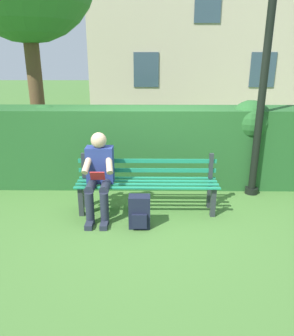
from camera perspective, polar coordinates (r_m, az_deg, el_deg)
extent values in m
plane|color=#477533|center=(4.87, 0.01, -7.57)|extent=(60.00, 60.00, 0.00)
cube|color=#2D3338|center=(4.73, 11.55, -5.87)|extent=(0.07, 0.07, 0.44)
cube|color=#2D3338|center=(4.75, -11.52, -5.76)|extent=(0.07, 0.07, 0.44)
cube|color=#2D3338|center=(4.99, 10.95, -4.47)|extent=(0.07, 0.07, 0.44)
cube|color=#2D3338|center=(5.01, -10.84, -4.37)|extent=(0.07, 0.07, 0.44)
cube|color=#1E8460|center=(4.87, 0.04, -1.77)|extent=(2.04, 0.06, 0.02)
cube|color=#1E8460|center=(4.75, 0.02, -2.33)|extent=(2.04, 0.06, 0.02)
cube|color=#1E8460|center=(4.62, 0.00, -2.91)|extent=(2.04, 0.06, 0.02)
cube|color=#1E8460|center=(4.50, -0.01, -3.53)|extent=(2.04, 0.06, 0.02)
cube|color=#2D3338|center=(4.88, 11.18, 0.37)|extent=(0.06, 0.06, 0.38)
cube|color=#2D3338|center=(4.89, -11.06, 0.45)|extent=(0.06, 0.06, 0.38)
cube|color=#1E8460|center=(4.82, 0.04, -0.41)|extent=(2.04, 0.02, 0.06)
cube|color=#1E8460|center=(4.77, 0.04, 1.25)|extent=(2.04, 0.02, 0.06)
cube|color=navy|center=(4.67, -8.26, 0.62)|extent=(0.38, 0.22, 0.52)
sphere|color=#D8AD8C|center=(4.55, -8.51, 4.84)|extent=(0.22, 0.22, 0.22)
cylinder|color=#232838|center=(4.54, -7.26, -3.09)|extent=(0.13, 0.42, 0.13)
cylinder|color=#232838|center=(4.57, -9.75, -3.06)|extent=(0.13, 0.42, 0.13)
cylinder|color=#232838|center=(4.45, -7.49, -7.09)|extent=(0.12, 0.12, 0.46)
cylinder|color=#232838|center=(4.48, -10.04, -7.03)|extent=(0.12, 0.12, 0.46)
cube|color=#232838|center=(4.47, -7.52, -9.80)|extent=(0.10, 0.24, 0.07)
cube|color=#232838|center=(4.50, -10.08, -9.72)|extent=(0.10, 0.24, 0.07)
cylinder|color=#D8AD8C|center=(4.50, -6.67, 0.80)|extent=(0.14, 0.32, 0.26)
cylinder|color=#D8AD8C|center=(4.54, -10.42, 0.80)|extent=(0.14, 0.32, 0.26)
cube|color=#B22626|center=(4.45, -8.71, -1.38)|extent=(0.20, 0.07, 0.13)
cube|color=#265B28|center=(5.72, -1.76, 3.79)|extent=(6.36, 0.78, 1.36)
sphere|color=#265B28|center=(5.75, 17.70, 7.85)|extent=(0.70, 0.70, 0.70)
sphere|color=#265B28|center=(5.99, -17.29, 7.64)|extent=(0.62, 0.62, 0.62)
cylinder|color=brown|center=(7.76, -18.98, 13.30)|extent=(0.32, 0.32, 3.10)
cube|color=#BCAD93|center=(13.81, 9.36, 22.64)|extent=(8.34, 3.00, 6.29)
cube|color=#334756|center=(12.77, 19.71, 15.95)|extent=(0.90, 0.04, 1.20)
cube|color=#334756|center=(12.13, -0.15, 16.89)|extent=(0.90, 0.04, 1.20)
cube|color=#334756|center=(12.39, 10.68, 26.55)|extent=(0.90, 0.04, 1.20)
cube|color=#191E33|center=(4.35, -1.33, -7.67)|extent=(0.28, 0.18, 0.45)
cube|color=#191E33|center=(4.29, -1.37, -9.39)|extent=(0.20, 0.04, 0.20)
cylinder|color=#191E33|center=(4.43, -0.18, -6.82)|extent=(0.04, 0.04, 0.27)
cylinder|color=#191E33|center=(4.44, -2.40, -6.80)|extent=(0.04, 0.04, 0.27)
cylinder|color=black|center=(5.73, 17.88, -3.78)|extent=(0.21, 0.21, 0.10)
cylinder|color=black|center=(5.35, 19.75, 13.47)|extent=(0.12, 0.12, 3.53)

